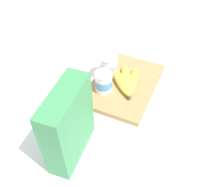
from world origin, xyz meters
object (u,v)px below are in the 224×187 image
object	(u,v)px
cutting_board	(124,85)
yogurt_cup_back	(108,66)
banana_bunch	(126,80)
spoon	(134,53)
cereal_box	(68,125)
yogurt_cup_front	(104,82)

from	to	relation	value
cutting_board	yogurt_cup_back	xyz separation A→B (m)	(0.02, 0.08, 0.06)
banana_bunch	spoon	world-z (taller)	banana_bunch
cutting_board	cereal_box	distance (m)	0.36
yogurt_cup_back	spoon	world-z (taller)	yogurt_cup_back
cereal_box	cutting_board	bearing A→B (deg)	168.55
cutting_board	spoon	world-z (taller)	cutting_board
yogurt_cup_front	spoon	bearing A→B (deg)	-3.71
yogurt_cup_back	spoon	xyz separation A→B (m)	(0.20, -0.04, -0.06)
cereal_box	yogurt_cup_front	xyz separation A→B (m)	(0.27, 0.01, -0.07)
banana_bunch	yogurt_cup_back	bearing A→B (deg)	76.01
yogurt_cup_front	banana_bunch	xyz separation A→B (m)	(0.07, -0.07, -0.02)
yogurt_cup_front	banana_bunch	size ratio (longest dim) A/B	0.47
cutting_board	cereal_box	world-z (taller)	cereal_box
banana_bunch	spoon	bearing A→B (deg)	12.23
cutting_board	yogurt_cup_back	world-z (taller)	yogurt_cup_back
yogurt_cup_front	cereal_box	bearing A→B (deg)	-177.12
yogurt_cup_back	yogurt_cup_front	bearing A→B (deg)	-167.30
cereal_box	yogurt_cup_back	size ratio (longest dim) A/B	2.84
yogurt_cup_back	cutting_board	bearing A→B (deg)	-105.64
cereal_box	yogurt_cup_back	xyz separation A→B (m)	(0.36, 0.03, -0.06)
yogurt_cup_front	banana_bunch	distance (m)	0.10
cutting_board	yogurt_cup_front	bearing A→B (deg)	140.35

